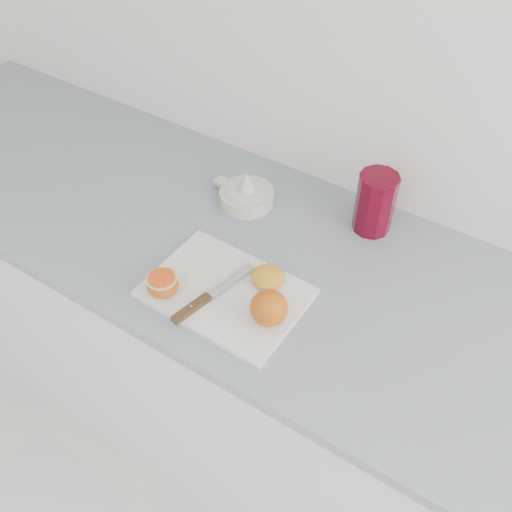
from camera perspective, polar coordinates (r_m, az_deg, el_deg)
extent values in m
cube|color=white|center=(1.17, 19.68, 21.26)|extent=(4.00, 0.04, 2.70)
cube|color=white|center=(1.60, 4.03, -12.87)|extent=(2.55, 0.60, 0.86)
cube|color=gray|center=(1.24, 5.06, -2.00)|extent=(2.61, 0.64, 0.03)
cube|color=white|center=(1.18, -3.06, -3.68)|extent=(0.32, 0.23, 0.01)
sphere|color=#C9490C|center=(1.09, 1.29, -5.21)|extent=(0.07, 0.07, 0.07)
ellipsoid|color=#C9490C|center=(1.17, -9.32, -2.86)|extent=(0.07, 0.07, 0.04)
cylinder|color=beige|center=(1.16, -9.43, -2.23)|extent=(0.06, 0.06, 0.00)
cylinder|color=#EB560F|center=(1.16, -9.44, -2.16)|extent=(0.06, 0.06, 0.00)
ellipsoid|color=orange|center=(1.18, 1.17, -2.09)|extent=(0.07, 0.07, 0.03)
cylinder|color=orange|center=(1.17, 1.18, -1.80)|extent=(0.05, 0.05, 0.00)
cube|color=#47351A|center=(1.14, -6.47, -5.22)|extent=(0.04, 0.09, 0.01)
cube|color=#B7B7BC|center=(1.18, -2.55, -2.43)|extent=(0.04, 0.12, 0.00)
cylinder|color=#B7B7BC|center=(1.14, -6.47, -5.22)|extent=(0.01, 0.01, 0.01)
cylinder|color=white|center=(1.38, -0.93, 5.93)|extent=(0.13, 0.13, 0.03)
cylinder|color=white|center=(1.37, -0.94, 6.57)|extent=(0.10, 0.10, 0.01)
cone|color=white|center=(1.35, -0.96, 7.49)|extent=(0.05, 0.05, 0.05)
cube|color=white|center=(1.42, -3.32, 7.31)|extent=(0.05, 0.03, 0.01)
ellipsoid|color=#DB5500|center=(1.36, -0.78, 6.41)|extent=(0.01, 0.01, 0.00)
ellipsoid|color=#DB5500|center=(1.38, -1.00, 7.17)|extent=(0.01, 0.01, 0.00)
ellipsoid|color=#DB5500|center=(1.36, -1.38, 6.52)|extent=(0.01, 0.01, 0.00)
ellipsoid|color=#DB5500|center=(1.36, -0.20, 6.59)|extent=(0.01, 0.01, 0.00)
cylinder|color=#5A0315|center=(1.30, 11.81, 5.15)|extent=(0.09, 0.09, 0.14)
cylinder|color=#FD7500|center=(1.34, 11.47, 3.36)|extent=(0.07, 0.07, 0.02)
cylinder|color=#5A0315|center=(1.26, 12.31, 7.70)|extent=(0.09, 0.09, 0.00)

